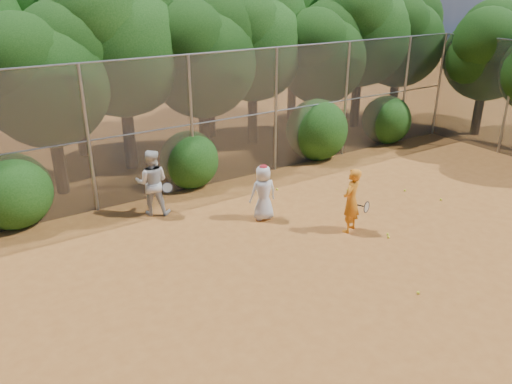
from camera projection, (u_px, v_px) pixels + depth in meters
ground at (353, 264)px, 11.23m from camera, size 80.00×80.00×0.00m
fence_back at (218, 119)px, 15.02m from camera, size 20.05×0.09×4.03m
fence_side at (509, 98)px, 17.72m from camera, size 0.09×6.09×4.03m
tree_2 at (46, 71)px, 13.70m from camera, size 3.99×3.47×5.47m
tree_3 at (120, 33)px, 15.41m from camera, size 4.89×4.26×6.70m
tree_4 at (202, 51)px, 16.42m from camera, size 4.19×3.64×5.73m
tree_5 at (253, 35)px, 18.17m from camera, size 4.51×3.92×6.17m
tree_6 at (323, 50)px, 18.86m from camera, size 3.86×3.36×5.29m
tree_7 at (362, 23)px, 20.26m from camera, size 4.77×4.14×6.53m
tree_8 at (401, 33)px, 21.19m from camera, size 4.25×3.70×5.82m
tree_10 at (68, 22)px, 16.53m from camera, size 5.15×4.48×7.06m
tree_11 at (208, 30)px, 18.87m from camera, size 4.64×4.03×6.35m
tree_12 at (294, 15)px, 21.44m from camera, size 5.02×4.37×6.88m
tree_13 at (489, 48)px, 19.46m from camera, size 3.86×3.36×5.29m
bush_0 at (12, 188)px, 12.75m from camera, size 2.00×2.00×2.00m
bush_1 at (189, 157)px, 15.27m from camera, size 1.80×1.80×1.80m
bush_2 at (317, 127)px, 17.67m from camera, size 2.20×2.20×2.20m
bush_3 at (387, 118)px, 19.47m from camera, size 1.90×1.90×1.90m
player_yellow at (351, 201)px, 12.42m from camera, size 0.86×0.60×1.68m
player_teen at (263, 192)px, 13.09m from camera, size 0.80×0.58×1.53m
player_white at (152, 183)px, 13.33m from camera, size 1.11×1.04×1.82m
ball_0 at (388, 234)px, 12.48m from camera, size 0.07×0.07×0.07m
ball_1 at (405, 190)px, 15.08m from camera, size 0.07×0.07×0.07m
ball_2 at (418, 293)px, 10.14m from camera, size 0.07×0.07×0.07m
ball_3 at (441, 200)px, 14.46m from camera, size 0.07×0.07×0.07m
ball_4 at (388, 237)px, 12.34m from camera, size 0.07×0.07×0.07m
ball_5 at (348, 190)px, 15.13m from camera, size 0.07×0.07×0.07m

